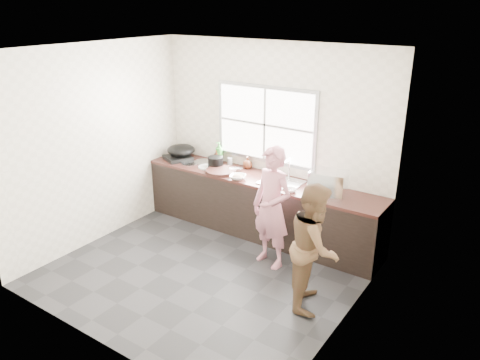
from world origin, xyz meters
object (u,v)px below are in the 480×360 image
Objects in this scene: person_side at (315,246)px; glass_jar at (230,161)px; cutting_board at (221,171)px; plate_food at (206,167)px; bottle_green at (219,152)px; wok at (181,150)px; black_pot at (216,162)px; pot_lid_right at (190,163)px; woman at (272,211)px; bowl_mince at (238,177)px; dish_rack at (328,184)px; bottle_brown_short at (247,163)px; burner at (178,158)px; bottle_brown_tall at (216,157)px; pot_lid_left at (203,162)px; bowl_held at (291,190)px; bowl_crabs at (315,187)px.

person_side is 13.56× the size of glass_jar.
plate_food is at bearing 170.36° from cutting_board.
plate_food is at bearing -91.35° from bottle_green.
glass_jar is 0.24× the size of wok.
pot_lid_right is at bearing -168.62° from black_pot.
wok is (-0.79, -0.20, 0.09)m from glass_jar.
woman is at bearing 39.79° from person_side.
woman is 6.46× the size of bowl_mince.
person_side is at bearing -32.90° from glass_jar.
woman is 1.57m from plate_food.
bowl_mince is 0.52× the size of wok.
glass_jar is at bearing 104.77° from cutting_board.
wok is 2.53m from dish_rack.
dish_rack reaches higher than pot_lid_right.
glass_jar reaches higher than cutting_board.
bottle_brown_short is 1.16m from burner.
wok is at bearing -161.27° from bottle_green.
woman is 3.37× the size of wok.
bowl_mince reaches higher than cutting_board.
bottle_green is at bearing 84.21° from bottle_brown_tall.
bottle_brown_short is at bearing 20.61° from pot_lid_right.
cutting_board is 0.55m from pot_lid_left.
bottle_brown_short is at bearing 155.47° from bowl_held.
woman reaches higher than bowl_mince.
bottle_green reaches higher than cutting_board.
bowl_crabs is 1.20m from bottle_brown_short.
person_side is 3.84× the size of burner.
black_pot is 2.16× the size of glass_jar.
bowl_held is (-0.78, 0.89, 0.18)m from person_side.
pot_lid_left is (-0.50, 0.22, -0.02)m from cutting_board.
person_side is 8.22× the size of bowl_crabs.
bowl_held is 1.55m from bottle_green.
bowl_held is at bearing -8.64° from black_pot.
pot_lid_left is at bearing 160.82° from bowl_mince.
bowl_mince is 1.36× the size of bottle_brown_short.
bottle_brown_short reaches higher than pot_lid_left.
cutting_board is 1.19m from bowl_held.
plate_food is 1.95m from dish_rack.
dish_rack reaches higher than bottle_brown_short.
wok is 1.69× the size of pot_lid_right.
pot_lid_right is at bearing -148.90° from glass_jar.
burner is at bearing 169.94° from pot_lid_right.
bowl_mince is (0.35, -0.08, 0.01)m from cutting_board.
wok is at bearing 177.52° from black_pot.
dish_rack is (0.23, -0.12, 0.14)m from bowl_crabs.
bowl_held is 0.56× the size of bottle_green.
woman is at bearing -34.65° from glass_jar.
black_pot is (-0.19, 0.13, 0.06)m from cutting_board.
glass_jar is (-0.32, 0.00, -0.03)m from bottle_brown_short.
bowl_held and burner have the same top height.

